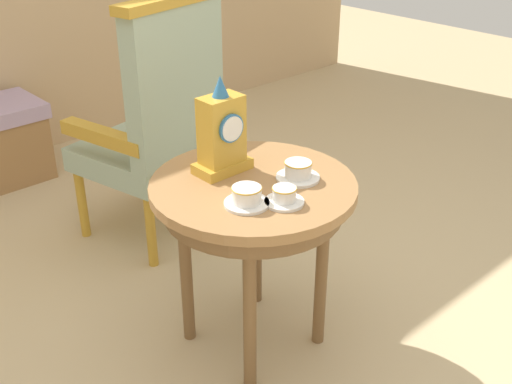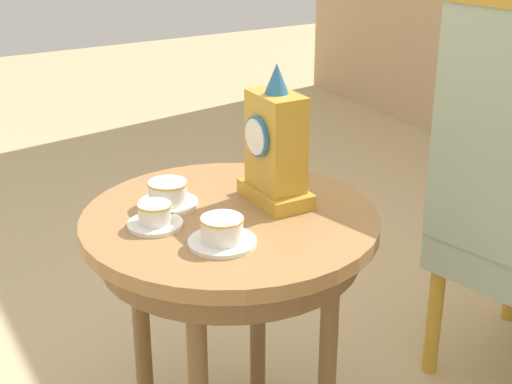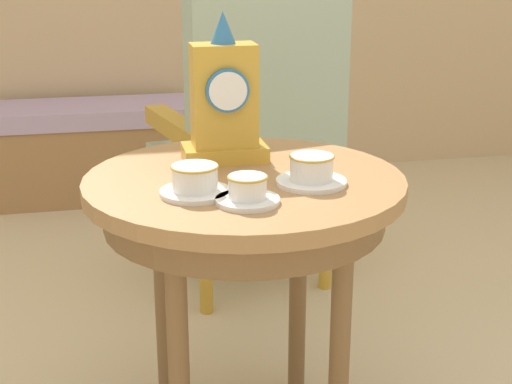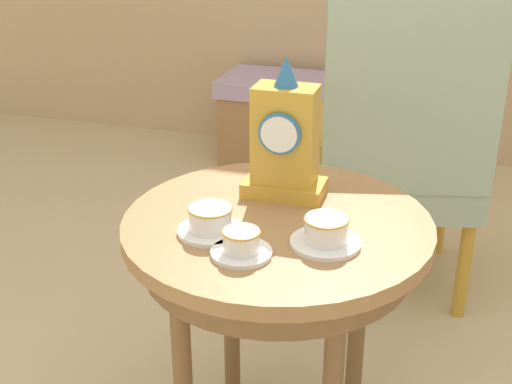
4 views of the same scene
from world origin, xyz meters
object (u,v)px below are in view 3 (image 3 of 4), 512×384
object	(u,v)px
side_table	(245,211)
teacup_center	(312,171)
armchair	(253,120)
mantel_clock	(224,103)
teacup_right	(248,191)
window_bench	(92,150)
teacup_left	(195,181)

from	to	relation	value
side_table	teacup_center	bearing A→B (deg)	-33.70
teacup_center	armchair	distance (m)	0.92
side_table	mantel_clock	xyz separation A→B (m)	(-0.02, 0.13, 0.22)
teacup_right	mantel_clock	size ratio (longest dim) A/B	0.37
teacup_right	teacup_center	bearing A→B (deg)	30.49
armchair	window_bench	size ratio (longest dim) A/B	1.23
side_table	teacup_left	world-z (taller)	teacup_left
mantel_clock	armchair	xyz separation A→B (m)	(0.21, 0.70, -0.21)
window_bench	armchair	bearing A→B (deg)	-64.64
side_table	armchair	distance (m)	0.85
teacup_right	armchair	world-z (taller)	armchair
teacup_left	teacup_center	size ratio (longest dim) A/B	0.96
teacup_right	window_bench	distance (m)	2.21
side_table	armchair	world-z (taller)	armchair
teacup_left	teacup_right	bearing A→B (deg)	-37.69
teacup_left	teacup_center	world-z (taller)	teacup_center
side_table	teacup_center	size ratio (longest dim) A/B	4.70
teacup_center	window_bench	bearing A→B (deg)	102.93
teacup_left	teacup_right	distance (m)	0.12
teacup_center	window_bench	distance (m)	2.15
teacup_right	side_table	bearing A→B (deg)	80.93
teacup_center	armchair	world-z (taller)	armchair
teacup_right	teacup_center	world-z (taller)	teacup_center
armchair	window_bench	xyz separation A→B (m)	(-0.54, 1.13, -0.37)
side_table	teacup_right	world-z (taller)	teacup_right
teacup_right	teacup_center	distance (m)	0.18
side_table	teacup_center	world-z (taller)	teacup_center
teacup_right	mantel_clock	world-z (taller)	mantel_clock
side_table	window_bench	size ratio (longest dim) A/B	0.75
side_table	mantel_clock	distance (m)	0.25
armchair	mantel_clock	bearing A→B (deg)	-106.88
teacup_left	teacup_right	xyz separation A→B (m)	(0.09, -0.07, -0.00)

